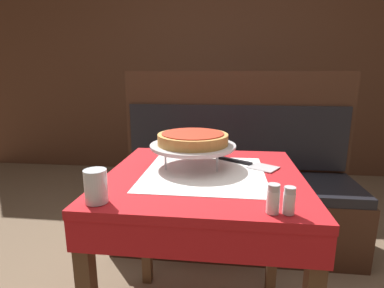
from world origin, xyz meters
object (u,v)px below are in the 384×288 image
Objects in this scene: water_glass_near at (96,186)px; pepper_shaker at (289,201)px; napkin_holder at (200,143)px; pizza_server at (248,164)px; salt_shaker at (273,199)px; dining_table_front at (204,196)px; booth_bench at (234,196)px; condiment_caddy at (224,109)px; dining_table_rear at (215,127)px; pizza_pan_stand at (193,147)px; deep_dish_pizza at (193,139)px.

water_glass_near is 1.31× the size of pepper_shaker.
pepper_shaker is 0.72m from napkin_holder.
salt_shaker is (0.04, -0.45, 0.04)m from pizza_server.
salt_shaker is 0.84× the size of napkin_holder.
booth_bench reaches higher than dining_table_front.
pepper_shaker is 2.19m from condiment_caddy.
napkin_holder is at bearing -90.67° from dining_table_rear.
dining_table_rear is at bearing 89.10° from pizza_pan_stand.
pizza_server is 2.64× the size of water_glass_near.
booth_bench is at bearing 69.30° from napkin_holder.
pizza_server is at bearing 36.44° from dining_table_front.
pepper_shaker is (0.26, -0.32, 0.14)m from dining_table_front.
pizza_server is 0.30m from napkin_holder.
dining_table_front is at bearing -143.56° from pizza_server.
dining_table_front is 0.97× the size of dining_table_rear.
booth_bench is 8.73× the size of condiment_caddy.
napkin_holder is 0.55× the size of condiment_caddy.
pepper_shaker is (0.04, 0.00, -0.00)m from salt_shaker.
condiment_caddy reaches higher than dining_table_rear.
water_glass_near is (-0.45, -1.15, 0.50)m from booth_bench.
pizza_pan_stand reaches higher than pizza_server.
salt_shaker is at bearing -56.31° from dining_table_front.
pizza_pan_stand is 1.94× the size of condiment_caddy.
salt_shaker reaches higher than dining_table_rear.
condiment_caddy reaches higher than napkin_holder.
booth_bench is 1.13m from condiment_caddy.
booth_bench is 0.73m from napkin_holder.
napkin_holder is (-0.26, 0.65, 0.00)m from salt_shaker.
booth_bench is 20.57× the size of pepper_shaker.
pepper_shaker is at bearing -51.31° from dining_table_front.
water_glass_near reaches higher than napkin_holder.
condiment_caddy is at bearing 86.15° from napkin_holder.
pizza_pan_stand is 1.78m from condiment_caddy.
napkin_holder is at bearing 137.49° from pizza_server.
pizza_pan_stand is 4.57× the size of pepper_shaker.
pizza_server is (0.03, -0.71, 0.45)m from booth_bench.
dining_table_rear is 2.16m from pepper_shaker.
booth_bench reaches higher than dining_table_rear.
deep_dish_pizza is 0.47m from water_glass_near.
pizza_server is (0.18, 0.13, 0.10)m from dining_table_front.
deep_dish_pizza reaches higher than water_glass_near.
water_glass_near is at bearing -134.02° from dining_table_front.
pizza_server is (0.23, 0.05, -0.08)m from pizza_pan_stand.
water_glass_near reaches higher than pepper_shaker.
pepper_shaker is at bearing -52.47° from pizza_pan_stand.
booth_bench is 4.50× the size of pizza_pan_stand.
water_glass_near reaches higher than dining_table_front.
water_glass_near reaches higher than salt_shaker.
deep_dish_pizza is 2.90× the size of napkin_holder.
water_glass_near is (-0.30, -0.31, 0.15)m from dining_table_front.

